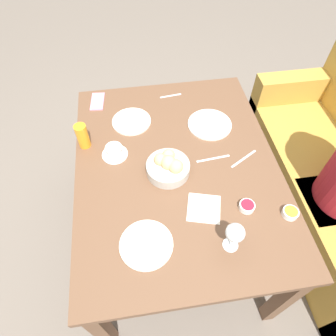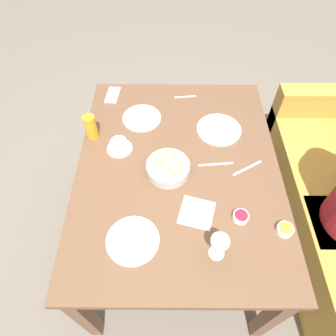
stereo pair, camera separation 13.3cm
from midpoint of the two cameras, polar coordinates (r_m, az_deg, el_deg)
name	(u,v)px [view 1 (the left image)]	position (r m, az deg, el deg)	size (l,w,h in m)	color
ground_plane	(174,232)	(2.12, -0.60, -12.22)	(10.00, 10.00, 0.00)	#6B6056
dining_table	(177,177)	(1.55, -0.80, -1.84)	(1.29, 0.99, 0.76)	brown
bread_basket	(168,166)	(1.42, -2.62, 0.19)	(0.21, 0.21, 0.11)	#B2ADA3
plate_near_left	(132,121)	(1.69, -9.22, 8.64)	(0.21, 0.21, 0.01)	silver
plate_near_right	(146,245)	(1.27, -7.25, -14.49)	(0.22, 0.22, 0.01)	silver
plate_far_center	(210,124)	(1.66, 5.67, 8.14)	(0.24, 0.24, 0.01)	silver
juice_glass	(83,136)	(1.58, -18.31, 5.68)	(0.06, 0.06, 0.14)	orange
wine_glass	(235,233)	(1.17, 9.45, -12.42)	(0.08, 0.08, 0.16)	silver
coffee_cup	(114,152)	(1.53, -12.64, 2.94)	(0.13, 0.13, 0.06)	white
jam_bowl_berry	(247,206)	(1.35, 12.10, -7.33)	(0.07, 0.07, 0.03)	white
jam_bowl_honey	(290,213)	(1.39, 19.77, -8.22)	(0.07, 0.07, 0.03)	white
fork_silver	(213,159)	(1.50, 6.12, 1.64)	(0.03, 0.17, 0.00)	#B7B7BC
knife_silver	(244,159)	(1.53, 11.84, 1.58)	(0.10, 0.16, 0.00)	#B7B7BC
spoon_coffee	(171,96)	(1.84, -1.61, 13.48)	(0.03, 0.13, 0.00)	#B7B7BC
napkin	(204,208)	(1.34, 4.01, -7.85)	(0.18, 0.18, 0.00)	silver
cell_phone	(97,101)	(1.86, -15.34, 12.03)	(0.16, 0.09, 0.01)	pink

